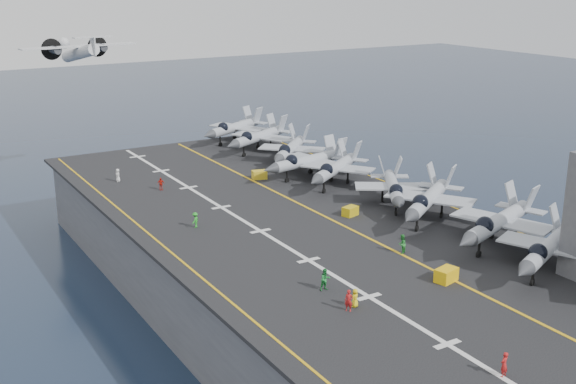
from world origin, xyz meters
TOP-DOWN VIEW (x-y plane):
  - ground at (0.00, 0.00)m, footprint 500.00×500.00m
  - hull at (0.00, 0.00)m, footprint 36.00×90.00m
  - flight_deck at (0.00, 0.00)m, footprint 38.00×92.00m
  - foul_line at (3.00, 0.00)m, footprint 0.35×90.00m
  - landing_centerline at (-6.00, 0.00)m, footprint 0.50×90.00m
  - deck_edge_port at (-17.00, 0.00)m, footprint 0.25×90.00m
  - deck_edge_stbd at (18.50, 0.00)m, footprint 0.25×90.00m
  - fighter_jet_1 at (12.22, -24.08)m, footprint 17.36×14.77m
  - fighter_jet_2 at (13.40, -16.64)m, footprint 18.29×15.11m
  - fighter_jet_3 at (12.59, -6.59)m, footprint 18.53×17.04m
  - fighter_jet_4 at (12.64, -0.17)m, footprint 15.56×16.89m
  - fighter_jet_5 at (11.61, 10.86)m, footprint 17.62×16.29m
  - fighter_jet_6 at (10.72, 16.21)m, footprint 16.15×12.26m
  - fighter_jet_7 at (12.13, 23.52)m, footprint 17.39×17.28m
  - fighter_jet_8 at (12.09, 33.33)m, footprint 17.85×15.66m
  - tow_cart_a at (2.24, -20.94)m, footprint 2.40×1.85m
  - tow_cart_b at (5.78, -0.73)m, footprint 2.12×1.68m
  - tow_cart_c at (4.29, 18.94)m, footprint 2.23×1.73m
  - crew_0 at (-8.23, -20.96)m, footprint 1.18×1.02m
  - crew_1 at (-9.17, -21.31)m, footprint 1.32×1.37m
  - crew_2 at (-8.51, -16.76)m, footprint 1.26×0.85m
  - crew_3 at (-11.69, 4.87)m, footprint 1.28×1.23m
  - crew_4 at (-9.57, 20.89)m, footprint 1.14×0.89m
  - crew_5 at (-13.17, 27.71)m, footprint 0.74×1.11m
  - crew_6 at (-5.83, -35.52)m, footprint 1.29×1.00m
  - crew_7 at (3.22, -13.32)m, footprint 1.46×1.31m
  - transport_plane at (-8.19, 60.45)m, footprint 21.61×15.88m
  - fighter_jet_9 at (12.09, 41.83)m, footprint 17.85×15.66m

SIDE VIEW (x-z plane):
  - ground at x=0.00m, z-range 0.00..0.00m
  - hull at x=0.00m, z-range 0.00..10.00m
  - flight_deck at x=0.00m, z-range 10.00..10.40m
  - foul_line at x=3.00m, z-range 10.41..10.43m
  - landing_centerline at x=-6.00m, z-range 10.41..10.43m
  - deck_edge_port at x=-17.00m, z-range 10.41..10.43m
  - deck_edge_stbd at x=18.50m, z-range 10.41..10.43m
  - tow_cart_b at x=5.78m, z-range 10.40..11.51m
  - tow_cart_c at x=4.29m, z-range 10.40..11.59m
  - tow_cart_a at x=2.24m, z-range 10.40..11.68m
  - crew_0 at x=-8.23m, z-range 10.40..12.06m
  - crew_4 at x=-9.57m, z-range 10.40..12.09m
  - crew_3 at x=-11.69m, z-range 10.40..12.18m
  - crew_5 at x=-13.17m, z-range 10.40..12.23m
  - crew_1 at x=-9.17m, z-range 10.40..12.31m
  - crew_6 at x=-5.83m, z-range 10.40..12.33m
  - crew_7 at x=3.22m, z-range 10.40..12.44m
  - crew_2 at x=-8.51m, z-range 10.40..12.46m
  - fighter_jet_4 at x=12.64m, z-range 10.40..15.28m
  - fighter_jet_6 at x=10.72m, z-range 10.40..15.47m
  - fighter_jet_5 at x=11.61m, z-range 10.40..15.49m
  - fighter_jet_1 at x=12.22m, z-range 10.40..15.50m
  - fighter_jet_7 at x=12.13m, z-range 10.40..15.51m
  - fighter_jet_8 at x=12.09m, z-range 10.40..15.59m
  - fighter_jet_9 at x=12.09m, z-range 10.40..15.59m
  - fighter_jet_3 at x=12.59m, z-range 10.40..15.75m
  - fighter_jet_2 at x=13.40m, z-range 10.40..15.85m
  - transport_plane at x=-8.19m, z-range 22.40..27.19m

